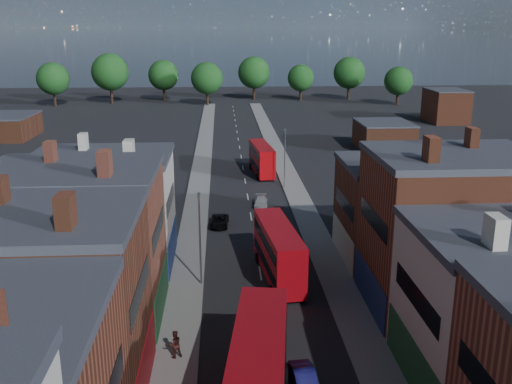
{
  "coord_description": "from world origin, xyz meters",
  "views": [
    {
      "loc": [
        -3.23,
        -14.74,
        21.1
      ],
      "look_at": [
        0.0,
        38.37,
        5.75
      ],
      "focal_mm": 40.0,
      "sensor_mm": 36.0,
      "label": 1
    }
  ],
  "objects": [
    {
      "name": "pavement_west",
      "position": [
        -6.5,
        50.0,
        0.06
      ],
      "size": [
        3.0,
        200.0,
        0.12
      ],
      "primitive_type": "cube",
      "color": "gray",
      "rests_on": "ground"
    },
    {
      "name": "pavement_east",
      "position": [
        6.5,
        50.0,
        0.06
      ],
      "size": [
        3.0,
        200.0,
        0.12
      ],
      "primitive_type": "cube",
      "color": "gray",
      "rests_on": "ground"
    },
    {
      "name": "lamp_post_2",
      "position": [
        -5.2,
        30.0,
        4.7
      ],
      "size": [
        0.25,
        0.7,
        8.12
      ],
      "color": "slate",
      "rests_on": "ground"
    },
    {
      "name": "lamp_post_3",
      "position": [
        5.2,
        60.0,
        4.7
      ],
      "size": [
        0.25,
        0.7,
        8.12
      ],
      "color": "slate",
      "rests_on": "ground"
    },
    {
      "name": "bus_0",
      "position": [
        -1.5,
        11.75,
        2.91
      ],
      "size": [
        4.4,
        12.73,
        5.39
      ],
      "rotation": [
        0.0,
        0.0,
        -0.13
      ],
      "color": "#AB0913",
      "rests_on": "ground"
    },
    {
      "name": "bus_1",
      "position": [
        1.5,
        31.05,
        2.54
      ],
      "size": [
        3.63,
        11.1,
        4.71
      ],
      "rotation": [
        0.0,
        0.0,
        0.11
      ],
      "color": "red",
      "rests_on": "ground"
    },
    {
      "name": "bus_2",
      "position": [
        2.67,
        68.07,
        2.39
      ],
      "size": [
        3.34,
        10.42,
        4.42
      ],
      "rotation": [
        0.0,
        0.0,
        0.1
      ],
      "color": "#A5070B",
      "rests_on": "ground"
    },
    {
      "name": "car_1",
      "position": [
        1.52,
        14.88,
        0.63
      ],
      "size": [
        1.66,
        3.93,
        1.26
      ],
      "primitive_type": "imported",
      "rotation": [
        0.0,
        0.0,
        0.09
      ],
      "color": "navy",
      "rests_on": "ground"
    },
    {
      "name": "car_2",
      "position": [
        -3.66,
        44.91,
        0.58
      ],
      "size": [
        2.18,
        4.27,
        1.16
      ],
      "primitive_type": "imported",
      "rotation": [
        0.0,
        0.0,
        -0.07
      ],
      "color": "black",
      "rests_on": "ground"
    },
    {
      "name": "car_3",
      "position": [
        1.42,
        51.93,
        0.57
      ],
      "size": [
        1.89,
        4.01,
        1.13
      ],
      "primitive_type": "imported",
      "rotation": [
        0.0,
        0.0,
        -0.08
      ],
      "color": "silver",
      "rests_on": "ground"
    },
    {
      "name": "ped_1",
      "position": [
        -6.56,
        18.76,
        1.07
      ],
      "size": [
        1.05,
        0.81,
        1.91
      ],
      "primitive_type": "imported",
      "rotation": [
        0.0,
        0.0,
        3.52
      ],
      "color": "#431F1A",
      "rests_on": "pavement_west"
    }
  ]
}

